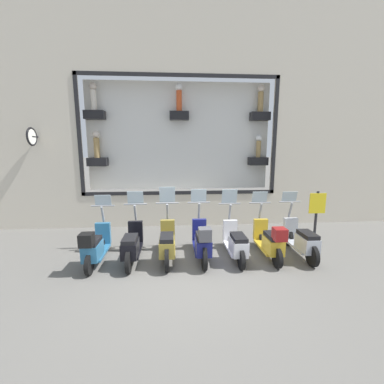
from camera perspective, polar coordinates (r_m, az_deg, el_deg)
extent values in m
plane|color=#66635E|center=(6.04, -1.62, -17.27)|extent=(120.00, 120.00, 0.00)
cube|color=beige|center=(9.23, -2.66, -3.74)|extent=(0.40, 6.63, 1.13)
cube|color=black|center=(9.03, -2.87, 24.54)|extent=(0.04, 6.63, 0.12)
cube|color=black|center=(8.89, -2.66, -0.16)|extent=(0.04, 6.63, 0.12)
cube|color=black|center=(9.42, 17.91, 11.67)|extent=(0.04, 0.12, 3.95)
cube|color=black|center=(9.26, -23.78, 11.34)|extent=(0.04, 0.12, 3.95)
cube|color=silver|center=(9.31, -2.85, 12.16)|extent=(0.04, 6.39, 3.71)
cube|color=black|center=(9.64, 14.86, 15.94)|extent=(0.36, 0.65, 0.28)
cylinder|color=#9E7F4C|center=(9.70, 14.99, 18.73)|extent=(0.19, 0.19, 0.67)
sphere|color=beige|center=(9.78, 15.12, 21.38)|extent=(0.24, 0.24, 0.24)
cube|color=black|center=(9.14, -2.86, 16.58)|extent=(0.36, 0.65, 0.28)
cylinder|color=#CC4C23|center=(9.21, -2.89, 19.53)|extent=(0.19, 0.19, 0.67)
sphere|color=white|center=(9.29, -2.91, 22.32)|extent=(0.24, 0.24, 0.24)
cube|color=black|center=(9.50, -20.81, 15.71)|extent=(0.36, 0.65, 0.28)
cylinder|color=silver|center=(9.56, -21.00, 18.49)|extent=(0.18, 0.18, 0.65)
sphere|color=beige|center=(9.64, -21.18, 21.09)|extent=(0.24, 0.24, 0.24)
cube|color=black|center=(9.60, 14.43, 6.66)|extent=(0.36, 0.65, 0.28)
cylinder|color=#9E7F4C|center=(9.58, 14.55, 9.22)|extent=(0.16, 0.16, 0.58)
sphere|color=white|center=(9.59, 14.65, 11.56)|extent=(0.21, 0.21, 0.21)
cube|color=black|center=(9.46, -20.22, 6.31)|extent=(0.36, 0.65, 0.28)
cylinder|color=#9E7F4C|center=(9.44, -20.40, 9.19)|extent=(0.19, 0.19, 0.67)
sphere|color=beige|center=(9.45, -20.57, 11.97)|extent=(0.24, 0.24, 0.24)
cylinder|color=black|center=(9.61, -31.57, 10.41)|extent=(0.35, 0.05, 0.05)
torus|color=black|center=(9.46, -32.05, 10.39)|extent=(0.58, 0.06, 0.58)
cylinder|color=white|center=(9.46, -32.05, 10.39)|extent=(0.47, 0.03, 0.47)
cylinder|color=black|center=(7.84, 20.55, -9.28)|extent=(0.51, 0.09, 0.51)
cylinder|color=black|center=(6.78, 25.18, -12.72)|extent=(0.51, 0.09, 0.51)
cube|color=#B7BCC6|center=(7.31, 22.67, -10.98)|extent=(1.02, 0.38, 0.06)
cube|color=#B7BCC6|center=(6.93, 24.20, -10.40)|extent=(0.61, 0.35, 0.36)
cube|color=black|center=(6.85, 24.34, -8.59)|extent=(0.58, 0.31, 0.10)
cube|color=#B7BCC6|center=(7.67, 21.00, -7.42)|extent=(0.12, 0.37, 0.56)
cylinder|color=gray|center=(7.60, 21.02, -3.71)|extent=(0.20, 0.06, 0.45)
cylinder|color=gray|center=(7.61, 20.90, -2.02)|extent=(0.04, 0.61, 0.04)
cube|color=silver|center=(7.62, 20.84, -0.92)|extent=(0.07, 0.42, 0.28)
cylinder|color=black|center=(7.55, 14.57, -9.83)|extent=(0.48, 0.09, 0.48)
cylinder|color=black|center=(6.41, 18.43, -13.72)|extent=(0.48, 0.09, 0.48)
cube|color=gold|center=(6.98, 16.32, -11.71)|extent=(1.02, 0.38, 0.06)
cube|color=gold|center=(6.58, 17.57, -11.18)|extent=(0.61, 0.35, 0.36)
cube|color=black|center=(6.50, 17.68, -9.29)|extent=(0.58, 0.31, 0.10)
cube|color=gold|center=(7.36, 14.96, -7.94)|extent=(0.12, 0.37, 0.56)
cylinder|color=gray|center=(7.28, 14.96, -4.07)|extent=(0.20, 0.06, 0.45)
cylinder|color=gray|center=(7.30, 14.86, -2.31)|extent=(0.04, 0.61, 0.04)
cube|color=silver|center=(7.31, 14.82, -1.05)|extent=(0.08, 0.42, 0.31)
cube|color=maroon|center=(6.16, 18.91, -8.87)|extent=(0.28, 0.28, 0.28)
cylinder|color=black|center=(7.34, 8.18, -10.27)|extent=(0.46, 0.09, 0.46)
cylinder|color=black|center=(6.15, 10.91, -14.55)|extent=(0.46, 0.09, 0.46)
cube|color=silver|center=(6.74, 9.41, -12.32)|extent=(1.02, 0.38, 0.06)
cube|color=silver|center=(6.33, 10.27, -11.83)|extent=(0.61, 0.35, 0.36)
cube|color=black|center=(6.25, 10.34, -9.88)|extent=(0.58, 0.31, 0.10)
cube|color=silver|center=(7.13, 8.45, -8.37)|extent=(0.12, 0.37, 0.56)
cylinder|color=gray|center=(7.06, 8.44, -4.38)|extent=(0.20, 0.06, 0.45)
cylinder|color=gray|center=(7.07, 8.36, -2.56)|extent=(0.04, 0.60, 0.04)
cube|color=silver|center=(7.07, 8.33, -0.92)|extent=(0.10, 0.42, 0.39)
cylinder|color=black|center=(7.16, 1.52, -10.29)|extent=(0.55, 0.09, 0.55)
cylinder|color=black|center=(6.01, 2.76, -14.47)|extent=(0.55, 0.09, 0.55)
cube|color=navy|center=(6.59, 2.08, -12.31)|extent=(1.02, 0.39, 0.06)
cube|color=navy|center=(6.16, 2.48, -11.83)|extent=(0.61, 0.35, 0.36)
cube|color=black|center=(6.08, 2.50, -9.82)|extent=(0.58, 0.31, 0.10)
cube|color=navy|center=(6.99, 1.61, -8.26)|extent=(0.12, 0.37, 0.56)
cylinder|color=gray|center=(6.91, 1.57, -4.19)|extent=(0.20, 0.06, 0.45)
cylinder|color=gray|center=(6.93, 1.52, -2.33)|extent=(0.04, 0.60, 0.04)
cube|color=silver|center=(6.93, 1.49, -0.79)|extent=(0.09, 0.42, 0.36)
cube|color=#4C4C51|center=(5.74, 2.88, -9.37)|extent=(0.28, 0.28, 0.28)
cylinder|color=black|center=(7.14, -5.37, -10.45)|extent=(0.55, 0.09, 0.55)
cylinder|color=black|center=(5.97, -5.60, -14.72)|extent=(0.55, 0.09, 0.55)
cube|color=olive|center=(6.56, -5.47, -12.50)|extent=(1.02, 0.39, 0.06)
cube|color=olive|center=(6.13, -5.58, -12.04)|extent=(0.61, 0.35, 0.36)
cube|color=black|center=(6.05, -5.61, -10.02)|extent=(0.58, 0.31, 0.10)
cube|color=olive|center=(6.96, -5.42, -8.42)|extent=(0.12, 0.37, 0.56)
cylinder|color=gray|center=(6.88, -5.48, -4.33)|extent=(0.20, 0.06, 0.45)
cylinder|color=gray|center=(6.90, -5.50, -2.47)|extent=(0.04, 0.60, 0.04)
cube|color=silver|center=(6.89, -5.52, -0.61)|extent=(0.11, 0.42, 0.43)
cylinder|color=black|center=(7.23, -12.20, -10.53)|extent=(0.51, 0.09, 0.51)
cylinder|color=black|center=(6.05, -13.91, -14.83)|extent=(0.51, 0.09, 0.51)
cube|color=black|center=(6.64, -12.97, -12.59)|extent=(1.02, 0.38, 0.06)
cube|color=black|center=(6.22, -13.57, -12.13)|extent=(0.61, 0.35, 0.36)
cube|color=black|center=(6.13, -13.66, -10.14)|extent=(0.58, 0.31, 0.10)
cube|color=black|center=(7.03, -12.40, -8.55)|extent=(0.12, 0.37, 0.56)
cylinder|color=gray|center=(6.96, -12.48, -4.51)|extent=(0.20, 0.06, 0.45)
cylinder|color=gray|center=(6.97, -12.47, -2.67)|extent=(0.04, 0.60, 0.04)
cube|color=silver|center=(6.98, -12.48, -1.19)|extent=(0.09, 0.42, 0.35)
cylinder|color=black|center=(7.42, -18.76, -10.52)|extent=(0.46, 0.09, 0.46)
cylinder|color=black|center=(6.24, -21.88, -14.76)|extent=(0.46, 0.09, 0.46)
cube|color=teal|center=(6.83, -20.17, -12.55)|extent=(1.02, 0.38, 0.06)
cube|color=teal|center=(6.42, -21.20, -12.07)|extent=(0.61, 0.35, 0.36)
cube|color=black|center=(6.34, -21.34, -10.14)|extent=(0.58, 0.31, 0.10)
cube|color=teal|center=(7.21, -19.14, -8.63)|extent=(0.12, 0.37, 0.56)
cylinder|color=gray|center=(7.14, -19.23, -4.69)|extent=(0.20, 0.06, 0.45)
cylinder|color=gray|center=(7.15, -19.19, -2.89)|extent=(0.04, 0.61, 0.04)
cube|color=silver|center=(7.16, -19.17, -1.70)|extent=(0.08, 0.42, 0.28)
cube|color=black|center=(5.98, -22.39, -9.80)|extent=(0.28, 0.28, 0.28)
cylinder|color=#232326|center=(8.04, 25.34, -11.01)|extent=(0.36, 0.36, 0.02)
cylinder|color=#232326|center=(7.80, 25.77, -5.61)|extent=(0.07, 0.07, 1.59)
cube|color=yellow|center=(7.68, 26.12, -2.26)|extent=(0.03, 0.45, 0.55)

